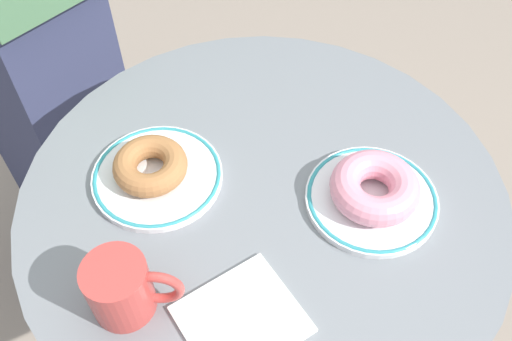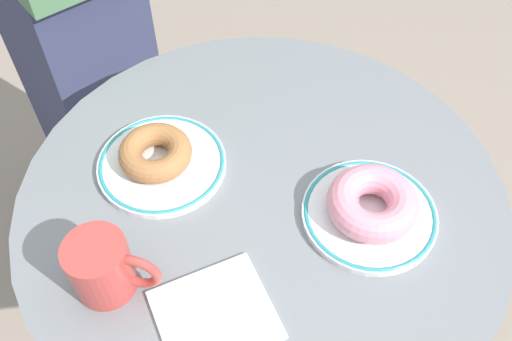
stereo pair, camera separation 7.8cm
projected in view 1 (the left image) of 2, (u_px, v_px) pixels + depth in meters
name	position (u px, v px, depth m)	size (l,w,h in m)	color
cafe_table	(262.00, 265.00, 0.98)	(0.70, 0.70, 0.76)	slate
plate_left	(157.00, 176.00, 0.82)	(0.19, 0.19, 0.01)	white
plate_right	(371.00, 199.00, 0.79)	(0.19, 0.19, 0.01)	white
donut_cinnamon	(150.00, 166.00, 0.80)	(0.11, 0.11, 0.03)	#A36B3D
donut_pink_frosted	(375.00, 187.00, 0.77)	(0.12, 0.12, 0.04)	pink
paper_napkin	(242.00, 319.00, 0.68)	(0.14, 0.13, 0.01)	white
coffee_mug	(123.00, 288.00, 0.67)	(0.12, 0.08, 0.09)	#B73D38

